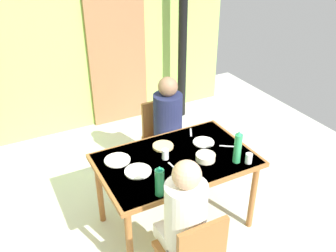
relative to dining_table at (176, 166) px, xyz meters
name	(u,v)px	position (x,y,z in m)	size (l,w,h in m)	color
ground_plane	(151,239)	(-0.30, -0.08, -0.67)	(6.18, 6.18, 0.00)	silver
wall_back	(67,37)	(-0.30, 2.29, 0.60)	(4.51, 0.10, 2.55)	#98C359
door_wooden	(117,53)	(0.32, 2.21, 0.33)	(0.80, 0.05, 2.00)	#8E603E
stove_pipe_column	(183,29)	(1.16, 1.94, 0.60)	(0.12, 0.12, 2.55)	black
dining_table	(176,166)	(0.00, 0.00, 0.00)	(1.36, 0.86, 0.75)	#955C2D
chair_far_diner	(163,135)	(0.27, 0.78, -0.18)	(0.40, 0.40, 0.87)	#955C2D
person_near_diner	(185,213)	(-0.29, -0.65, 0.11)	(0.30, 0.37, 0.77)	silver
person_far_diner	(168,117)	(0.27, 0.65, 0.11)	(0.30, 0.37, 0.77)	#27204D
water_bottle_green_near	(238,148)	(0.44, -0.28, 0.22)	(0.07, 0.07, 0.30)	#2D9A57
water_bottle_green_far	(160,181)	(-0.34, -0.36, 0.20)	(0.07, 0.07, 0.26)	#207B4B
serving_bowl_center	(206,157)	(0.22, -0.14, 0.10)	(0.17, 0.17, 0.06)	#EFE2C3
dinner_plate_near_left	(204,142)	(0.35, 0.11, 0.08)	(0.20, 0.20, 0.01)	white
dinner_plate_near_right	(117,160)	(-0.46, 0.21, 0.08)	(0.23, 0.23, 0.01)	white
dinner_plate_far_center	(138,171)	(-0.37, -0.02, 0.08)	(0.22, 0.22, 0.01)	white
drinking_glass_by_near_diner	(249,158)	(0.52, -0.34, 0.12)	(0.06, 0.06, 0.09)	silver
drinking_glass_by_far_diner	(165,154)	(-0.08, 0.04, 0.12)	(0.06, 0.06, 0.09)	silver
bread_plate_sliced	(163,146)	(-0.02, 0.21, 0.09)	(0.19, 0.19, 0.02)	#DBB77A
cutlery_knife_near	(228,146)	(0.51, -0.05, 0.08)	(0.15, 0.02, 0.00)	silver
cutlery_fork_near	(173,167)	(-0.08, -0.10, 0.08)	(0.15, 0.02, 0.00)	silver
cutlery_knife_far	(191,132)	(0.34, 0.32, 0.08)	(0.15, 0.02, 0.00)	silver
cutlery_fork_far	(178,181)	(-0.13, -0.28, 0.08)	(0.15, 0.02, 0.00)	silver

